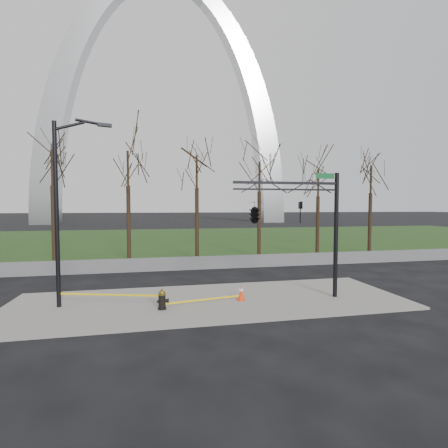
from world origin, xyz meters
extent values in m
plane|color=black|center=(0.00, 0.00, 0.00)|extent=(500.00, 500.00, 0.00)
cube|color=gray|center=(0.00, 0.00, 0.05)|extent=(18.00, 6.00, 0.10)
cube|color=#1E3F17|center=(0.00, 30.00, 0.03)|extent=(120.00, 40.00, 0.06)
cube|color=#59595B|center=(0.00, 8.00, 0.45)|extent=(60.00, 0.30, 0.90)
cylinder|color=black|center=(-2.24, -0.92, 0.13)|extent=(0.35, 0.35, 0.06)
cylinder|color=black|center=(-2.24, -0.92, 0.41)|extent=(0.27, 0.27, 0.62)
cylinder|color=black|center=(-2.03, -0.95, 0.46)|extent=(0.23, 0.19, 0.17)
cylinder|color=black|center=(-2.40, -0.89, 0.43)|extent=(0.12, 0.12, 0.10)
cylinder|color=brown|center=(-2.24, -0.92, 0.74)|extent=(0.31, 0.31, 0.06)
ellipsoid|color=brown|center=(-2.24, -0.92, 0.80)|extent=(0.29, 0.29, 0.22)
cylinder|color=brown|center=(-2.24, -0.92, 0.93)|extent=(0.06, 0.06, 0.08)
cube|color=#F8360D|center=(1.36, -0.28, 0.12)|extent=(0.40, 0.40, 0.04)
cone|color=#F8360D|center=(1.36, -0.28, 0.46)|extent=(0.27, 0.27, 0.64)
cylinder|color=white|center=(1.36, -0.28, 0.57)|extent=(0.20, 0.20, 0.10)
cylinder|color=black|center=(-6.59, 0.34, 4.00)|extent=(0.18, 0.18, 8.00)
cylinder|color=black|center=(-6.06, 0.48, 7.85)|extent=(1.25, 0.45, 0.56)
cylinder|color=black|center=(-5.24, 0.70, 8.10)|extent=(1.19, 0.43, 0.22)
cube|color=black|center=(-4.66, 0.86, 8.05)|extent=(0.64, 0.37, 0.14)
cylinder|color=black|center=(5.92, -0.62, 3.00)|extent=(0.20, 0.20, 6.00)
cube|color=black|center=(3.42, -0.55, 5.50)|extent=(5.00, 0.27, 0.12)
cube|color=black|center=(3.42, -0.55, 5.20)|extent=(5.00, 0.23, 0.08)
cube|color=#0C5926|center=(5.32, -0.61, 5.85)|extent=(0.90, 0.07, 0.25)
imported|color=black|center=(4.12, -0.57, 4.15)|extent=(0.17, 0.20, 1.00)
imported|color=black|center=(1.92, -0.50, 4.15)|extent=(0.60, 2.50, 1.00)
cube|color=yellow|center=(-4.42, -0.29, 0.67)|extent=(4.35, 1.26, 0.08)
cube|color=yellow|center=(-0.44, -0.60, 0.31)|extent=(3.60, 0.65, 0.08)
camera|label=1|loc=(-2.41, -14.58, 4.39)|focal=25.99mm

